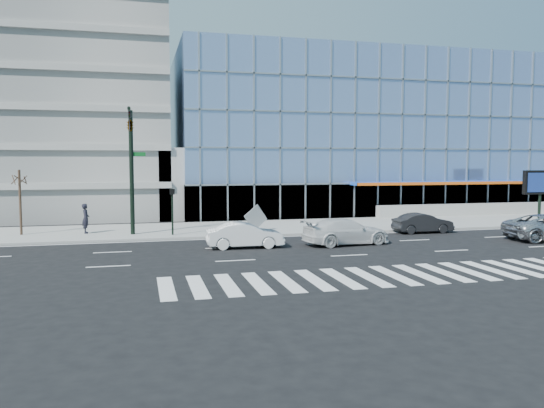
{
  "coord_description": "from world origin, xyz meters",
  "views": [
    {
      "loc": [
        -10.53,
        -29.44,
        4.85
      ],
      "look_at": [
        -2.39,
        3.0,
        2.19
      ],
      "focal_mm": 35.0,
      "sensor_mm": 36.0,
      "label": 1
    }
  ],
  "objects": [
    {
      "name": "ground",
      "position": [
        0.0,
        0.0,
        0.0
      ],
      "size": [
        160.0,
        160.0,
        0.0
      ],
      "primitive_type": "plane",
      "color": "black",
      "rests_on": "ground"
    },
    {
      "name": "sidewalk",
      "position": [
        0.0,
        8.0,
        0.07
      ],
      "size": [
        120.0,
        8.0,
        0.15
      ],
      "primitive_type": "cube",
      "color": "gray",
      "rests_on": "ground"
    },
    {
      "name": "theatre_building",
      "position": [
        14.0,
        26.0,
        7.5
      ],
      "size": [
        42.0,
        26.0,
        15.0
      ],
      "primitive_type": "cube",
      "color": "#7793C7",
      "rests_on": "ground"
    },
    {
      "name": "parking_garage",
      "position": [
        -20.0,
        26.0,
        10.0
      ],
      "size": [
        24.0,
        24.0,
        20.0
      ],
      "primitive_type": "cube",
      "color": "gray",
      "rests_on": "ground"
    },
    {
      "name": "ramp_block",
      "position": [
        -6.0,
        18.0,
        3.0
      ],
      "size": [
        6.0,
        8.0,
        6.0
      ],
      "primitive_type": "cube",
      "color": "gray",
      "rests_on": "ground"
    },
    {
      "name": "tower_backdrop",
      "position": [
        -30.0,
        70.0,
        24.0
      ],
      "size": [
        14.0,
        14.0,
        48.0
      ],
      "primitive_type": "cube",
      "color": "gray",
      "rests_on": "ground"
    },
    {
      "name": "retaining_wall",
      "position": [
        24.0,
        11.6,
        0.65
      ],
      "size": [
        30.0,
        0.8,
        1.0
      ],
      "primitive_type": "cube",
      "color": "gray",
      "rests_on": "sidewalk"
    },
    {
      "name": "traffic_signal",
      "position": [
        -11.0,
        4.57,
        6.16
      ],
      "size": [
        1.14,
        5.74,
        8.0
      ],
      "color": "black",
      "rests_on": "sidewalk"
    },
    {
      "name": "ped_signal_post",
      "position": [
        -8.5,
        4.94,
        2.14
      ],
      "size": [
        0.3,
        0.33,
        3.0
      ],
      "color": "black",
      "rests_on": "sidewalk"
    },
    {
      "name": "marquee_sign",
      "position": [
        22.0,
        7.99,
        3.07
      ],
      "size": [
        3.2,
        0.43,
        4.0
      ],
      "color": "black",
      "rests_on": "sidewalk"
    },
    {
      "name": "street_tree_near",
      "position": [
        -18.0,
        7.5,
        3.78
      ],
      "size": [
        1.1,
        1.1,
        4.23
      ],
      "color": "#332319",
      "rests_on": "sidewalk"
    },
    {
      "name": "white_suv",
      "position": [
        1.22,
        -0.5,
        0.76
      ],
      "size": [
        5.45,
        2.74,
        1.52
      ],
      "primitive_type": "imported",
      "rotation": [
        0.0,
        0.0,
        1.69
      ],
      "color": "silver",
      "rests_on": "ground"
    },
    {
      "name": "white_sedan",
      "position": [
        -4.78,
        -0.25,
        0.72
      ],
      "size": [
        4.41,
        1.71,
        1.43
      ],
      "primitive_type": "imported",
      "rotation": [
        0.0,
        0.0,
        1.53
      ],
      "color": "silver",
      "rests_on": "ground"
    },
    {
      "name": "dark_sedan",
      "position": [
        8.27,
        3.0,
        0.67
      ],
      "size": [
        4.08,
        1.43,
        1.34
      ],
      "primitive_type": "imported",
      "rotation": [
        0.0,
        0.0,
        1.57
      ],
      "color": "black",
      "rests_on": "ground"
    },
    {
      "name": "pedestrian",
      "position": [
        -14.0,
        7.19,
        1.13
      ],
      "size": [
        0.54,
        0.76,
        1.97
      ],
      "primitive_type": "imported",
      "rotation": [
        0.0,
        0.0,
        1.66
      ],
      "color": "black",
      "rests_on": "sidewalk"
    },
    {
      "name": "tilted_panel",
      "position": [
        -2.88,
        5.63,
        1.06
      ],
      "size": [
        1.75,
        0.59,
        1.82
      ],
      "primitive_type": "cube",
      "rotation": [
        0.0,
        0.94,
        0.3
      ],
      "color": "#A7A7A7",
      "rests_on": "sidewalk"
    }
  ]
}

